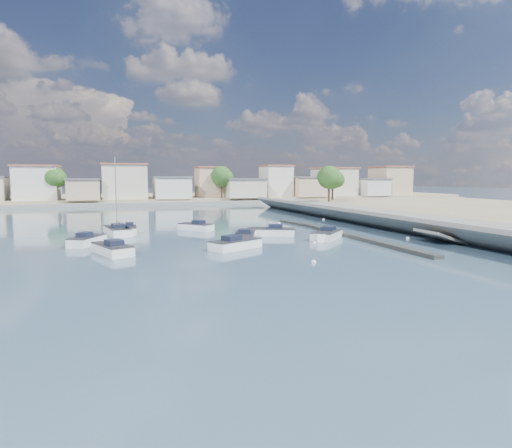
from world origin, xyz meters
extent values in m
plane|color=#273E4F|center=(0.00, 40.00, 0.00)|extent=(400.00, 400.00, 0.00)
cube|color=slate|center=(18.50, 13.00, 0.90)|extent=(5.00, 90.00, 1.80)
cube|color=slate|center=(14.15, 13.00, 0.90)|extent=(4.17, 90.00, 2.86)
cube|color=slate|center=(14.00, 4.00, 0.40)|extent=(5.31, 3.50, 1.94)
cube|color=black|center=(7.00, 10.00, 0.17)|extent=(1.00, 26.00, 0.35)
cube|color=black|center=(6.50, 24.00, 0.15)|extent=(2.00, 8.05, 0.30)
cube|color=gray|center=(0.00, 92.00, 0.70)|extent=(160.00, 40.00, 1.40)
cube|color=slate|center=(0.00, 71.00, 0.40)|extent=(160.00, 2.50, 0.80)
cube|color=silver|center=(-34.00, 78.00, 5.15)|extent=(9.00, 9.00, 7.50)
cube|color=#99513D|center=(-34.00, 78.00, 9.08)|extent=(9.54, 9.54, 0.35)
cube|color=tan|center=(-24.00, 75.00, 3.65)|extent=(7.00, 8.00, 4.50)
cube|color=#595960|center=(-24.00, 75.00, 6.08)|extent=(7.42, 8.48, 0.35)
cube|color=beige|center=(-15.00, 77.00, 5.40)|extent=(10.00, 9.00, 8.00)
cube|color=#99513D|center=(-15.00, 77.00, 9.58)|extent=(10.60, 9.54, 0.35)
cube|color=silver|center=(-4.00, 76.00, 3.90)|extent=(8.50, 8.50, 5.00)
cube|color=#595960|center=(-4.00, 76.00, 6.58)|extent=(9.01, 9.01, 0.35)
cube|color=tan|center=(6.00, 79.00, 5.15)|extent=(6.50, 7.50, 7.50)
cube|color=#99513D|center=(6.00, 79.00, 9.08)|extent=(6.89, 7.95, 0.35)
cube|color=beige|center=(14.00, 75.00, 3.65)|extent=(9.50, 9.00, 4.50)
cube|color=#595960|center=(14.00, 75.00, 6.08)|extent=(10.07, 9.54, 0.35)
cube|color=silver|center=(24.00, 78.00, 5.40)|extent=(7.00, 8.00, 8.00)
cube|color=#99513D|center=(24.00, 78.00, 9.58)|extent=(7.42, 8.48, 0.35)
cube|color=tan|center=(32.00, 76.00, 3.90)|extent=(8.00, 9.00, 5.00)
cube|color=#595960|center=(32.00, 76.00, 6.58)|extent=(8.48, 9.54, 0.35)
cube|color=beige|center=(41.00, 77.00, 5.15)|extent=(10.50, 8.50, 7.50)
cube|color=#99513D|center=(41.00, 77.00, 9.08)|extent=(11.13, 9.01, 0.35)
cube|color=silver|center=(52.00, 75.00, 3.65)|extent=(7.50, 7.50, 4.50)
cube|color=#595960|center=(52.00, 75.00, 6.08)|extent=(7.95, 7.95, 0.35)
cube|color=tan|center=(60.00, 78.00, 5.40)|extent=(9.00, 9.50, 8.00)
cube|color=#99513D|center=(60.00, 78.00, 9.58)|extent=(9.54, 10.07, 0.35)
cylinder|color=#38281E|center=(-30.00, 75.00, 3.09)|extent=(0.44, 0.44, 3.38)
sphere|color=#1F4517|center=(-30.00, 75.00, 6.43)|extent=(4.80, 4.80, 4.80)
sphere|color=#1F4517|center=(-29.10, 74.40, 6.20)|extent=(3.60, 3.60, 3.60)
sphere|color=#1F4517|center=(-30.75, 75.45, 6.58)|extent=(3.30, 3.30, 3.30)
cylinder|color=#38281E|center=(-12.00, 78.00, 2.86)|extent=(0.44, 0.44, 2.93)
sphere|color=#1F4517|center=(-12.00, 78.00, 5.75)|extent=(4.16, 4.16, 4.16)
sphere|color=#1F4517|center=(-11.22, 77.48, 5.56)|extent=(3.12, 3.12, 3.12)
sphere|color=#1F4517|center=(-12.65, 78.39, 5.88)|extent=(2.86, 2.86, 2.86)
cylinder|color=#38281E|center=(8.00, 74.00, 3.20)|extent=(0.44, 0.44, 3.60)
sphere|color=#1F4517|center=(8.00, 74.00, 6.76)|extent=(5.12, 5.12, 5.12)
sphere|color=#1F4517|center=(8.96, 73.36, 6.52)|extent=(3.84, 3.84, 3.84)
sphere|color=#1F4517|center=(7.20, 74.48, 6.92)|extent=(3.52, 3.52, 3.52)
cylinder|color=#38281E|center=(24.00, 77.00, 2.97)|extent=(0.44, 0.44, 3.15)
sphere|color=#1F4517|center=(24.00, 77.00, 6.09)|extent=(4.48, 4.48, 4.48)
sphere|color=#1F4517|center=(24.84, 76.44, 5.88)|extent=(3.36, 3.36, 3.36)
sphere|color=#1F4517|center=(23.30, 77.42, 6.23)|extent=(3.08, 3.08, 3.08)
cylinder|color=#38281E|center=(40.00, 76.00, 2.75)|extent=(0.44, 0.44, 2.70)
sphere|color=#1F4517|center=(40.00, 76.00, 5.42)|extent=(3.84, 3.84, 3.84)
sphere|color=#1F4517|center=(40.72, 75.52, 5.24)|extent=(2.88, 2.88, 2.88)
sphere|color=#1F4517|center=(39.40, 76.36, 5.54)|extent=(2.64, 2.64, 2.64)
cylinder|color=#38281E|center=(22.00, 44.00, 3.38)|extent=(0.44, 0.44, 3.15)
sphere|color=#1F4517|center=(22.00, 44.00, 6.49)|extent=(4.48, 4.48, 4.48)
sphere|color=#1F4517|center=(22.84, 43.44, 6.28)|extent=(3.36, 3.36, 3.36)
sphere|color=#1F4517|center=(21.30, 44.42, 6.63)|extent=(3.08, 3.08, 3.08)
cylinder|color=#38281E|center=(26.00, 50.00, 3.26)|extent=(0.44, 0.44, 2.93)
sphere|color=#1F4517|center=(26.00, 50.00, 6.15)|extent=(4.16, 4.16, 4.16)
sphere|color=#1F4517|center=(26.78, 49.48, 5.96)|extent=(3.12, 3.12, 3.12)
sphere|color=#1F4517|center=(25.35, 50.39, 6.29)|extent=(2.86, 2.86, 2.86)
cube|color=white|center=(-17.63, 7.82, 0.30)|extent=(3.59, 5.31, 1.00)
cube|color=white|center=(-18.40, 9.80, 0.30)|extent=(1.80, 1.80, 1.00)
cube|color=#262628|center=(-17.63, 7.82, 0.80)|extent=(3.63, 5.32, 0.08)
cube|color=#181D30|center=(-17.45, 7.35, 1.04)|extent=(1.66, 1.82, 0.48)
cube|color=white|center=(-4.73, 11.52, 0.30)|extent=(3.48, 5.20, 1.00)
cube|color=white|center=(-4.03, 13.46, 0.30)|extent=(1.84, 1.84, 1.00)
cube|color=#262628|center=(-4.73, 11.52, 0.80)|extent=(3.52, 5.22, 0.08)
cube|color=#181D30|center=(-4.89, 11.07, 1.04)|extent=(1.63, 1.77, 0.48)
cube|color=white|center=(-0.79, 14.48, 0.30)|extent=(5.59, 3.84, 1.00)
cube|color=white|center=(-2.87, 15.35, 0.30)|extent=(1.83, 1.83, 1.00)
cube|color=#262628|center=(-0.79, 14.48, 0.80)|extent=(5.61, 3.88, 0.08)
cube|color=#181D30|center=(-0.30, 14.28, 1.04)|extent=(1.92, 1.74, 0.48)
cube|color=white|center=(4.00, 10.26, 0.30)|extent=(5.02, 5.06, 1.00)
cube|color=white|center=(2.49, 8.72, 0.30)|extent=(1.48, 1.48, 1.00)
cube|color=#262628|center=(4.00, 10.26, 0.80)|extent=(5.05, 5.09, 0.08)
cube|color=#181D30|center=(4.35, 10.62, 1.04)|extent=(1.98, 1.98, 0.48)
cube|color=white|center=(-19.95, 13.84, 0.30)|extent=(3.56, 4.79, 1.00)
cube|color=white|center=(-19.11, 15.56, 0.30)|extent=(1.59, 1.59, 1.00)
cube|color=#262628|center=(-19.95, 13.84, 0.80)|extent=(3.59, 4.80, 0.08)
cube|color=#181D30|center=(-20.15, 13.44, 1.04)|extent=(1.58, 1.69, 0.48)
cube|color=white|center=(-7.93, 21.89, 0.30)|extent=(4.19, 4.50, 1.00)
cube|color=white|center=(-9.14, 23.33, 0.30)|extent=(1.35, 1.35, 1.00)
cube|color=#262628|center=(-7.93, 21.89, 0.80)|extent=(4.21, 4.52, 0.08)
cube|color=#181D30|center=(-7.64, 21.55, 1.04)|extent=(1.69, 1.71, 0.48)
cube|color=white|center=(-15.78, 21.09, 0.30)|extent=(1.65, 4.05, 1.00)
cube|color=white|center=(-15.85, 19.37, 0.30)|extent=(1.51, 1.51, 1.00)
cube|color=#262628|center=(-15.78, 21.09, 0.80)|extent=(1.68, 4.05, 0.08)
cube|color=#181D30|center=(-15.77, 21.49, 1.04)|extent=(0.98, 1.23, 0.48)
cube|color=white|center=(-6.92, 7.15, 0.30)|extent=(5.37, 4.17, 1.00)
cube|color=white|center=(-5.02, 8.19, 0.30)|extent=(1.73, 1.73, 1.00)
cube|color=#262628|center=(-6.92, 7.15, 0.80)|extent=(5.39, 4.20, 0.08)
cube|color=#181D30|center=(-7.36, 6.90, 1.04)|extent=(1.92, 1.80, 0.48)
cube|color=white|center=(-17.15, 20.91, 0.30)|extent=(3.21, 6.39, 1.00)
cube|color=white|center=(-17.69, 23.54, 0.30)|extent=(2.00, 2.00, 1.00)
cube|color=#262628|center=(-17.15, 20.91, 0.80)|extent=(3.25, 6.40, 0.08)
cube|color=#181D30|center=(-17.03, 20.31, 1.04)|extent=(1.60, 2.05, 0.48)
cylinder|color=silver|center=(-17.15, 20.91, 4.80)|extent=(0.12, 0.12, 8.00)
cylinder|color=silver|center=(-16.92, 19.73, 1.50)|extent=(0.56, 2.37, 0.08)
sphere|color=white|center=(1.16, 7.42, 0.05)|extent=(0.41, 0.41, 0.41)
sphere|color=white|center=(12.04, 7.38, 0.05)|extent=(0.41, 0.41, 0.41)
sphere|color=white|center=(-3.03, -1.04, 0.05)|extent=(0.41, 0.41, 0.41)
sphere|color=white|center=(4.48, 25.46, 0.05)|extent=(0.41, 0.41, 0.41)
sphere|color=white|center=(-6.00, 30.87, 0.05)|extent=(0.41, 0.41, 0.41)
sphere|color=white|center=(13.00, 28.53, 0.05)|extent=(0.41, 0.41, 0.41)
camera|label=1|loc=(-17.21, -30.10, 6.49)|focal=30.00mm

